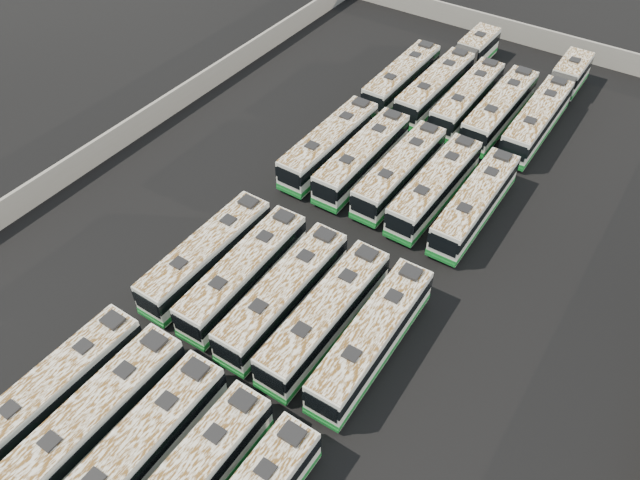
{
  "coord_description": "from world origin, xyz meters",
  "views": [
    {
      "loc": [
        16.01,
        -27.32,
        31.89
      ],
      "look_at": [
        -1.05,
        -1.87,
        1.6
      ],
      "focal_mm": 35.0,
      "sensor_mm": 36.0,
      "label": 1
    }
  ],
  "objects_px": {
    "bus_midback_far_right": "(475,203)",
    "bus_back_center": "(467,99)",
    "bus_midfront_left": "(244,273)",
    "bus_back_left": "(450,74)",
    "bus_midfront_center": "(284,295)",
    "bus_front_center": "(138,451)",
    "bus_midfront_right": "(325,316)",
    "bus_midfront_far_right": "(372,338)",
    "bus_midback_center": "(400,171)",
    "bus_midback_right": "(435,187)",
    "bus_front_far_left": "(55,390)",
    "bus_back_far_left": "(402,78)",
    "bus_back_right": "(499,109)",
    "bus_midfront_far_left": "(207,255)",
    "bus_back_far_right": "(548,104)",
    "bus_midback_left": "(362,157)",
    "bus_midback_far_left": "(329,144)",
    "bus_front_left": "(95,418)"
  },
  "relations": [
    {
      "from": "bus_midback_center",
      "to": "bus_midfront_far_right",
      "type": "bearing_deg",
      "value": -66.78
    },
    {
      "from": "bus_midback_far_right",
      "to": "bus_back_center",
      "type": "relative_size",
      "value": 1.0
    },
    {
      "from": "bus_midfront_far_right",
      "to": "bus_midback_center",
      "type": "height_order",
      "value": "bus_midfront_far_right"
    },
    {
      "from": "bus_back_center",
      "to": "bus_back_far_right",
      "type": "relative_size",
      "value": 0.63
    },
    {
      "from": "bus_back_center",
      "to": "bus_back_right",
      "type": "xyz_separation_m",
      "value": [
        3.11,
        -0.08,
        0.05
      ]
    },
    {
      "from": "bus_front_far_left",
      "to": "bus_midfront_center",
      "type": "distance_m",
      "value": 14.23
    },
    {
      "from": "bus_back_far_left",
      "to": "bus_back_right",
      "type": "bearing_deg",
      "value": 0.27
    },
    {
      "from": "bus_midfront_far_right",
      "to": "bus_front_center",
      "type": "bearing_deg",
      "value": -117.5
    },
    {
      "from": "bus_midfront_left",
      "to": "bus_midback_far_left",
      "type": "xyz_separation_m",
      "value": [
        -3.12,
        15.0,
        0.03
      ]
    },
    {
      "from": "bus_midback_left",
      "to": "bus_back_center",
      "type": "distance_m",
      "value": 13.1
    },
    {
      "from": "bus_midfront_left",
      "to": "bus_midback_right",
      "type": "height_order",
      "value": "bus_midback_right"
    },
    {
      "from": "bus_midback_right",
      "to": "bus_back_far_right",
      "type": "xyz_separation_m",
      "value": [
        3.27,
        15.92,
        0.03
      ]
    },
    {
      "from": "bus_midback_center",
      "to": "bus_back_center",
      "type": "height_order",
      "value": "bus_back_center"
    },
    {
      "from": "bus_back_center",
      "to": "bus_front_center",
      "type": "bearing_deg",
      "value": -90.55
    },
    {
      "from": "bus_midfront_center",
      "to": "bus_midback_far_right",
      "type": "height_order",
      "value": "bus_midfront_center"
    },
    {
      "from": "bus_midback_far_left",
      "to": "bus_back_right",
      "type": "height_order",
      "value": "bus_back_right"
    },
    {
      "from": "bus_midback_center",
      "to": "bus_back_far_right",
      "type": "bearing_deg",
      "value": 68.19
    },
    {
      "from": "bus_front_left",
      "to": "bus_midback_left",
      "type": "height_order",
      "value": "bus_front_left"
    },
    {
      "from": "bus_midfront_right",
      "to": "bus_midfront_far_right",
      "type": "relative_size",
      "value": 1.0
    },
    {
      "from": "bus_midback_far_left",
      "to": "bus_back_left",
      "type": "relative_size",
      "value": 0.65
    },
    {
      "from": "bus_midfront_center",
      "to": "bus_midback_center",
      "type": "xyz_separation_m",
      "value": [
        0.05,
        15.22,
        -0.05
      ]
    },
    {
      "from": "bus_back_center",
      "to": "bus_front_left",
      "type": "bearing_deg",
      "value": -95.17
    },
    {
      "from": "bus_midback_right",
      "to": "bus_midback_far_right",
      "type": "distance_m",
      "value": 3.31
    },
    {
      "from": "bus_front_center",
      "to": "bus_midback_far_right",
      "type": "distance_m",
      "value": 28.41
    },
    {
      "from": "bus_midfront_far_right",
      "to": "bus_midback_right",
      "type": "xyz_separation_m",
      "value": [
        -3.21,
        14.82,
        -0.03
      ]
    },
    {
      "from": "bus_midback_right",
      "to": "bus_back_center",
      "type": "distance_m",
      "value": 13.12
    },
    {
      "from": "bus_front_far_left",
      "to": "bus_midfront_left",
      "type": "height_order",
      "value": "bus_midfront_left"
    },
    {
      "from": "bus_front_far_left",
      "to": "bus_midfront_far_left",
      "type": "bearing_deg",
      "value": 90.49
    },
    {
      "from": "bus_front_center",
      "to": "bus_back_far_right",
      "type": "xyz_separation_m",
      "value": [
        6.46,
        43.63,
        -0.01
      ]
    },
    {
      "from": "bus_midfront_center",
      "to": "bus_midback_left",
      "type": "distance_m",
      "value": 15.43
    },
    {
      "from": "bus_midback_right",
      "to": "bus_midback_far_right",
      "type": "bearing_deg",
      "value": 0.01
    },
    {
      "from": "bus_midback_right",
      "to": "bus_midback_far_right",
      "type": "height_order",
      "value": "bus_midback_right"
    },
    {
      "from": "bus_midfront_far_right",
      "to": "bus_midback_left",
      "type": "relative_size",
      "value": 1.01
    },
    {
      "from": "bus_front_center",
      "to": "bus_midfront_center",
      "type": "relative_size",
      "value": 1.01
    },
    {
      "from": "bus_midfront_right",
      "to": "bus_back_right",
      "type": "distance_m",
      "value": 27.67
    },
    {
      "from": "bus_midfront_far_left",
      "to": "bus_midfront_center",
      "type": "relative_size",
      "value": 0.98
    },
    {
      "from": "bus_midfront_center",
      "to": "bus_back_far_right",
      "type": "relative_size",
      "value": 0.64
    },
    {
      "from": "bus_midback_far_right",
      "to": "bus_back_left",
      "type": "xyz_separation_m",
      "value": [
        -9.6,
        15.9,
        0.03
      ]
    },
    {
      "from": "bus_midfront_left",
      "to": "bus_back_left",
      "type": "height_order",
      "value": "bus_back_left"
    },
    {
      "from": "bus_front_far_left",
      "to": "bus_midback_far_right",
      "type": "bearing_deg",
      "value": 65.74
    },
    {
      "from": "bus_midback_right",
      "to": "bus_back_far_left",
      "type": "relative_size",
      "value": 1.01
    },
    {
      "from": "bus_midback_far_left",
      "to": "bus_midback_right",
      "type": "distance_m",
      "value": 9.57
    },
    {
      "from": "bus_midfront_right",
      "to": "bus_midfront_far_right",
      "type": "height_order",
      "value": "bus_midfront_right"
    },
    {
      "from": "bus_midback_far_left",
      "to": "bus_back_far_left",
      "type": "height_order",
      "value": "bus_midback_far_left"
    },
    {
      "from": "bus_front_center",
      "to": "bus_midfront_far_right",
      "type": "bearing_deg",
      "value": 62.84
    },
    {
      "from": "bus_midfront_right",
      "to": "bus_midfront_far_right",
      "type": "xyz_separation_m",
      "value": [
        3.23,
        0.18,
        -0.01
      ]
    },
    {
      "from": "bus_midfront_left",
      "to": "bus_midfront_center",
      "type": "xyz_separation_m",
      "value": [
        3.27,
        -0.05,
        0.03
      ]
    },
    {
      "from": "bus_midfront_far_left",
      "to": "bus_back_right",
      "type": "relative_size",
      "value": 0.96
    },
    {
      "from": "bus_front_far_left",
      "to": "bus_front_left",
      "type": "bearing_deg",
      "value": 1.97
    },
    {
      "from": "bus_back_left",
      "to": "bus_back_right",
      "type": "distance_m",
      "value": 7.04
    }
  ]
}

